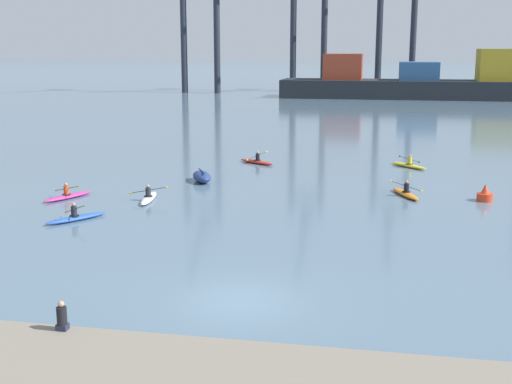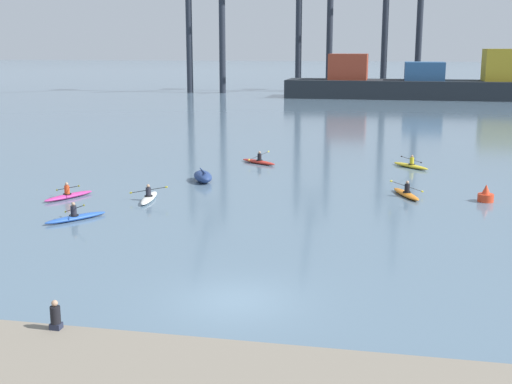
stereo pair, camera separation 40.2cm
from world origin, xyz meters
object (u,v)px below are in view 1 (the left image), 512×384
Objects in this scene: seated_onlooker at (62,317)px; kayak_yellow at (409,165)px; kayak_red at (257,161)px; channel_buoy at (485,195)px; gantry_crane_west_mid at (309,2)px; container_barge at (420,83)px; kayak_white at (149,198)px; kayak_magenta at (68,196)px; kayak_orange at (406,193)px; capsized_dinghy at (202,177)px; kayak_blue at (76,217)px; gantry_crane_east_mid at (397,4)px.

kayak_yellow is at bearing 71.55° from seated_onlooker.
kayak_yellow is at bearing 2.38° from kayak_red.
channel_buoy is at bearing 56.35° from seated_onlooker.
gantry_crane_west_mid is at bearing 92.92° from seated_onlooker.
container_barge is 13.51× the size of kayak_white.
container_barge is at bearing 74.16° from kayak_magenta.
kayak_yellow is 9.92m from kayak_orange.
gantry_crane_west_mid reaches higher than kayak_magenta.
seated_onlooker reaches higher than capsized_dinghy.
kayak_blue reaches higher than capsized_dinghy.
kayak_yellow reaches higher than kayak_white.
kayak_white is at bearing -105.04° from capsized_dinghy.
kayak_orange reaches higher than capsized_dinghy.
gantry_crane_east_mid reaches higher than kayak_orange.
kayak_blue is at bearing -108.49° from capsized_dinghy.
channel_buoy is 1.12× the size of seated_onlooker.
kayak_yellow is at bearing 47.91° from kayak_blue.
kayak_blue is (-16.89, -103.61, -16.33)m from gantry_crane_east_mid.
capsized_dinghy is at bearing -106.32° from kayak_red.
kayak_orange is at bearing -79.95° from gantry_crane_west_mid.
kayak_white is at bearing -105.77° from kayak_red.
seated_onlooker is at bearing -87.08° from gantry_crane_west_mid.
kayak_white and kayak_magenta have the same top height.
gantry_crane_west_mid is at bearing 100.05° from kayak_orange.
seated_onlooker is at bearing -64.21° from kayak_magenta.
gantry_crane_east_mid is 35.93× the size of seated_onlooker.
kayak_white is 1.04× the size of kayak_magenta.
kayak_magenta is (-23.75, -3.90, -0.19)m from channel_buoy.
container_barge reaches higher than seated_onlooker.
gantry_crane_west_mid is 10.37× the size of kayak_white.
kayak_magenta is (-4.78, -0.43, 0.00)m from kayak_white.
kayak_red is 1.10× the size of kayak_yellow.
gantry_crane_east_mid reaches higher than kayak_magenta.
gantry_crane_west_mid is at bearing 88.19° from kayak_magenta.
kayak_magenta is at bearing -91.81° from gantry_crane_west_mid.
kayak_orange is 19.83m from kayak_magenta.
gantry_crane_west_mid is (-20.64, 12.83, 14.35)m from container_barge.
kayak_blue is 0.94× the size of kayak_magenta.
kayak_magenta is 20.47m from seated_onlooker.
kayak_red is at bearing -102.25° from container_barge.
gantry_crane_west_mid is 96.15m from channel_buoy.
gantry_crane_west_mid reaches higher than kayak_red.
gantry_crane_west_mid reaches higher than capsized_dinghy.
container_barge reaches higher than kayak_yellow.
kayak_yellow is (15.04, 13.89, 0.00)m from kayak_white.
kayak_magenta is (-3.05, -96.31, -16.80)m from gantry_crane_west_mid.
gantry_crane_west_mid is at bearing 101.56° from kayak_yellow.
gantry_crane_east_mid reaches higher than kayak_blue.
capsized_dinghy is 3.15× the size of seated_onlooker.
seated_onlooker is at bearing -77.68° from kayak_white.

